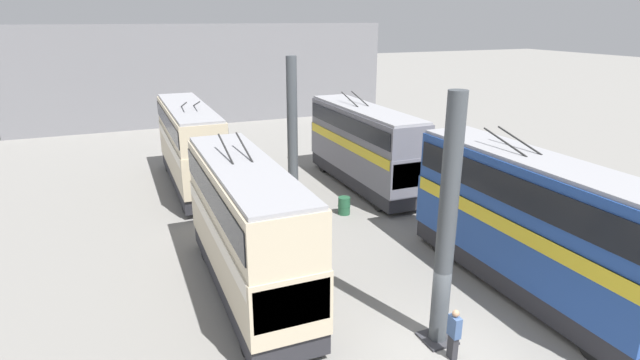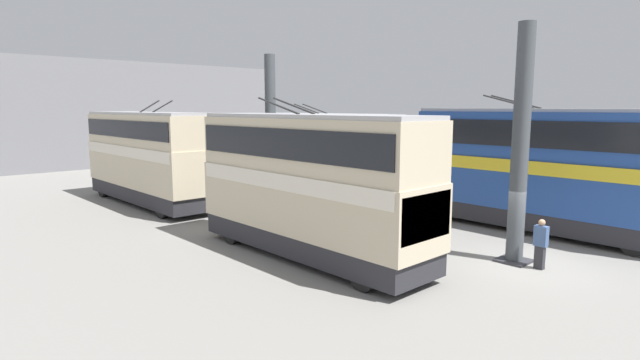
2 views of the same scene
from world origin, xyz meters
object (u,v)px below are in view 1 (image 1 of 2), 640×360
Objects in this scene: bus_left_near at (531,217)px; bus_left_far at (364,142)px; person_by_right_row at (325,278)px; bus_right_near at (247,222)px; oil_drum at (344,206)px; bus_right_mid at (190,142)px; person_aisle_foreground at (454,333)px.

bus_left_far is (13.27, 0.00, -0.17)m from bus_left_near.
bus_right_near is at bearing -63.58° from person_by_right_row.
person_by_right_row is at bearing -126.00° from bus_right_near.
bus_right_near is 9.16m from oil_drum.
bus_left_near is 19.73m from bus_right_mid.
bus_right_mid is at bearing -0.00° from bus_right_near.
bus_left_far is at bearing -45.75° from bus_right_near.
person_aisle_foreground is 12.12m from oil_drum.
person_aisle_foreground is (-19.54, -4.72, -1.99)m from bus_right_mid.
bus_right_near is 8.03m from person_aisle_foreground.
bus_right_mid is 20.20m from person_aisle_foreground.
bus_right_near is 5.50× the size of person_by_right_row.
bus_right_near is 10.60× the size of oil_drum.
bus_left_near is at bearing -111.49° from bus_right_near.
bus_left_near is 10.43m from bus_right_near.
person_by_right_row is at bearing -171.03° from bus_right_mid.
bus_right_mid reaches higher than person_by_right_row.
bus_right_mid is at bearing -74.39° from person_aisle_foreground.
bus_left_near is at bearing 136.50° from person_by_right_row.
bus_left_near is 7.87m from person_by_right_row.
bus_right_near is 0.92× the size of bus_right_mid.
oil_drum is at bearing 140.67° from bus_left_far.
bus_left_far is 5.30m from oil_drum.
bus_left_near is 5.89m from person_aisle_foreground.
person_aisle_foreground is (-2.36, 4.98, -2.09)m from bus_left_near.
bus_right_near is 3.51m from person_by_right_row.
bus_left_near reaches higher than bus_left_far.
bus_left_far is 13.49m from person_by_right_row.
person_aisle_foreground is at bearing -142.61° from bus_right_near.
person_by_right_row is at bearing 74.08° from bus_left_near.
bus_left_far is at bearing -105.64° from person_aisle_foreground.
bus_left_near is 1.01× the size of bus_left_far.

